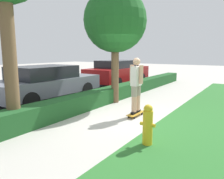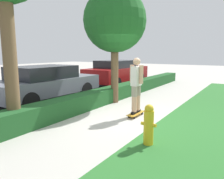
# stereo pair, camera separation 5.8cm
# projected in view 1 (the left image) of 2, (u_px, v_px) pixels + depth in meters

# --- Properties ---
(ground_plane) EXTENTS (60.00, 60.00, 0.00)m
(ground_plane) POSITION_uv_depth(u_px,v_px,m) (128.00, 116.00, 6.65)
(ground_plane) COLOR #BCB7AD
(street_asphalt) EXTENTS (18.23, 5.00, 0.01)m
(street_asphalt) POSITION_uv_depth(u_px,v_px,m) (38.00, 100.00, 8.92)
(street_asphalt) COLOR #2D2D30
(street_asphalt) RESTS_ON ground_plane
(hedge_row) EXTENTS (18.23, 0.60, 0.54)m
(hedge_row) POSITION_uv_depth(u_px,v_px,m) (87.00, 101.00, 7.47)
(hedge_row) COLOR #1E5123
(hedge_row) RESTS_ON ground_plane
(skateboard) EXTENTS (0.77, 0.24, 0.10)m
(skateboard) POSITION_uv_depth(u_px,v_px,m) (136.00, 114.00, 6.59)
(skateboard) COLOR gold
(skateboard) RESTS_ON ground_plane
(skater_person) EXTENTS (0.49, 0.43, 1.65)m
(skater_person) POSITION_uv_depth(u_px,v_px,m) (136.00, 84.00, 6.44)
(skater_person) COLOR black
(skater_person) RESTS_ON skateboard
(tree_mid) EXTENTS (2.31, 2.31, 4.21)m
(tree_mid) POSITION_uv_depth(u_px,v_px,m) (115.00, 21.00, 7.97)
(tree_mid) COLOR brown
(tree_mid) RESTS_ON ground_plane
(parked_car_middle) EXTENTS (4.52, 1.92, 1.39)m
(parked_car_middle) POSITION_uv_depth(u_px,v_px,m) (46.00, 82.00, 8.56)
(parked_car_middle) COLOR slate
(parked_car_middle) RESTS_ON ground_plane
(parked_car_rear) EXTENTS (4.65, 1.89, 1.45)m
(parked_car_rear) POSITION_uv_depth(u_px,v_px,m) (118.00, 72.00, 12.97)
(parked_car_rear) COLOR maroon
(parked_car_rear) RESTS_ON ground_plane
(fire_hydrant) EXTENTS (0.21, 0.33, 0.86)m
(fire_hydrant) POSITION_uv_depth(u_px,v_px,m) (148.00, 125.00, 4.49)
(fire_hydrant) COLOR gold
(fire_hydrant) RESTS_ON ground_plane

